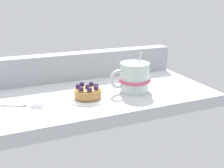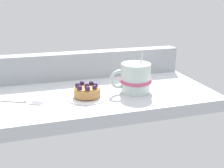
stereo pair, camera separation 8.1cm
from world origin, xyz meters
The scene contains 6 objects.
ground_plane centered at (0.00, 0.00, -1.94)cm, with size 78.65×38.33×3.89cm, color silver.
window_rail_back centered at (0.00, 16.29, 5.00)cm, with size 77.08×5.75×9.99cm, color #9EA3A8.
dessert_plate centered at (-2.74, -5.20, 0.33)cm, with size 12.84×12.84×0.71cm.
raspberry_tart centered at (-2.76, -5.21, 2.31)cm, with size 8.31×8.31×4.00cm.
coffee_mug centered at (13.45, -4.33, 4.64)cm, with size 14.30×10.78×12.97cm.
dessert_fork centered at (-24.24, -2.57, 0.30)cm, with size 16.85×9.30×0.60cm.
Camera 1 is at (-24.10, -75.88, 29.55)cm, focal length 41.08 mm.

